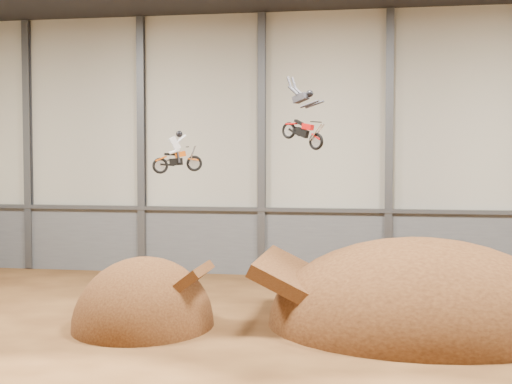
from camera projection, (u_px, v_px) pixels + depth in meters
floor at (291, 354)px, 23.09m from camera, size 40.00×40.00×0.00m
back_wall at (325, 145)px, 37.50m from camera, size 40.00×0.10×14.00m
lower_band_back at (324, 244)px, 37.68m from camera, size 39.80×0.18×3.50m
steel_rail at (324, 210)px, 37.43m from camera, size 39.80×0.35×0.20m
steel_column_0 at (28, 145)px, 40.05m from camera, size 0.40×0.36×13.90m
steel_column_1 at (142, 145)px, 38.95m from camera, size 0.40×0.36×13.90m
steel_column_2 at (262, 145)px, 37.85m from camera, size 0.40×0.36×13.90m
steel_column_3 at (389, 144)px, 36.75m from camera, size 0.40×0.36×13.90m
takeoff_ramp at (144, 326)px, 26.83m from camera, size 5.24×6.05×5.24m
landing_ramp at (420, 325)px, 26.99m from camera, size 11.53×10.20×6.65m
fmx_rider_a at (178, 150)px, 29.24m from camera, size 2.29×1.58×1.97m
fmx_rider_b at (300, 114)px, 26.44m from camera, size 3.10×2.34×2.96m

